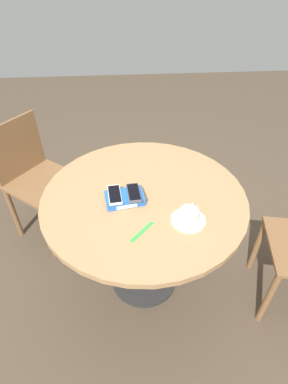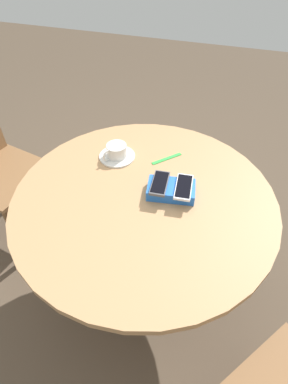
{
  "view_description": "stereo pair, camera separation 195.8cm",
  "coord_description": "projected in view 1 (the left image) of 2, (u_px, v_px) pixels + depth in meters",
  "views": [
    {
      "loc": [
        -0.09,
        -1.15,
        1.73
      ],
      "look_at": [
        0.0,
        0.0,
        0.76
      ],
      "focal_mm": 28.0,
      "sensor_mm": 36.0,
      "label": 1
    },
    {
      "loc": [
        -0.25,
        0.79,
        1.58
      ],
      "look_at": [
        0.0,
        0.0,
        0.76
      ],
      "focal_mm": 28.0,
      "sensor_mm": 36.0,
      "label": 2
    }
  ],
  "objects": [
    {
      "name": "ground_plane",
      "position": [
        144.0,
        279.0,
        2.0
      ],
      "size": [
        8.0,
        8.0,
        0.0
      ],
      "primitive_type": "plane",
      "color": "brown"
    },
    {
      "name": "saucer",
      "position": [
        188.0,
        220.0,
        1.38
      ],
      "size": [
        0.16,
        0.16,
        0.01
      ],
      "primitive_type": "cylinder",
      "color": "silver",
      "rests_on": "round_table"
    },
    {
      "name": "phone_white",
      "position": [
        115.0,
        195.0,
        1.45
      ],
      "size": [
        0.08,
        0.15,
        0.01
      ],
      "color": "silver",
      "rests_on": "phone_box"
    },
    {
      "name": "round_table",
      "position": [
        144.0,
        211.0,
        1.6
      ],
      "size": [
        1.05,
        1.05,
        0.74
      ],
      "color": "#2D2D2D",
      "rests_on": "ground_plane"
    },
    {
      "name": "phone_gray",
      "position": [
        134.0,
        193.0,
        1.46
      ],
      "size": [
        0.07,
        0.14,
        0.01
      ],
      "color": "#515156",
      "rests_on": "phone_box"
    },
    {
      "name": "chair_far_side",
      "position": [
        37.0,
        179.0,
        2.07
      ],
      "size": [
        0.57,
        0.57,
        0.87
      ],
      "color": "brown",
      "rests_on": "ground_plane"
    },
    {
      "name": "lanyard_strap",
      "position": [
        142.0,
        232.0,
        1.33
      ],
      "size": [
        0.12,
        0.12,
        0.0
      ],
      "primitive_type": "cube",
      "rotation": [
        0.0,
        0.0,
        0.81
      ],
      "color": "green",
      "rests_on": "round_table"
    },
    {
      "name": "phone_box",
      "position": [
        125.0,
        198.0,
        1.47
      ],
      "size": [
        0.2,
        0.14,
        0.04
      ],
      "color": "blue",
      "rests_on": "round_table"
    },
    {
      "name": "coffee_cup",
      "position": [
        189.0,
        215.0,
        1.36
      ],
      "size": [
        0.09,
        0.12,
        0.06
      ],
      "color": "silver",
      "rests_on": "saucer"
    }
  ]
}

